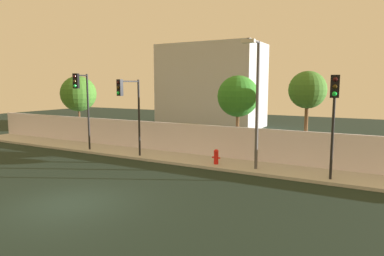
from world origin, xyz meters
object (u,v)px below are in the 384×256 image
at_px(traffic_light_left, 129,101).
at_px(traffic_light_center, 334,105).
at_px(fire_hydrant, 216,156).
at_px(roadside_tree_midleft, 238,97).
at_px(traffic_light_right, 82,95).
at_px(roadside_tree_midright, 308,91).
at_px(roadside_tree_leftmost, 78,94).
at_px(street_lamp_curbside, 256,95).

height_order(traffic_light_left, traffic_light_center, traffic_light_center).
xyz_separation_m(fire_hydrant, roadside_tree_midleft, (0.15, 2.63, 3.05)).
height_order(traffic_light_left, roadside_tree_midleft, roadside_tree_midleft).
bearing_deg(traffic_light_left, fire_hydrant, 10.11).
relative_size(traffic_light_right, roadside_tree_midleft, 1.00).
relative_size(traffic_light_left, roadside_tree_midright, 0.89).
distance_m(traffic_light_center, roadside_tree_midright, 3.96).
relative_size(traffic_light_left, roadside_tree_leftmost, 0.89).
bearing_deg(roadside_tree_leftmost, traffic_light_right, -40.58).
bearing_deg(traffic_light_center, roadside_tree_midright, 115.65).
distance_m(traffic_light_left, street_lamp_curbside, 7.24).
bearing_deg(traffic_light_right, roadside_tree_midright, 14.83).
bearing_deg(roadside_tree_midleft, traffic_light_left, -145.77).
bearing_deg(roadside_tree_midright, fire_hydrant, -146.78).
height_order(traffic_light_right, roadside_tree_midleft, traffic_light_right).
relative_size(fire_hydrant, roadside_tree_leftmost, 0.16).
relative_size(street_lamp_curbside, fire_hydrant, 7.84).
height_order(fire_hydrant, roadside_tree_leftmost, roadside_tree_leftmost).
xyz_separation_m(traffic_light_left, street_lamp_curbside, (7.19, 0.69, 0.41)).
bearing_deg(street_lamp_curbside, roadside_tree_midright, 56.78).
bearing_deg(traffic_light_left, roadside_tree_midleft, 34.23).
distance_m(traffic_light_left, roadside_tree_leftmost, 8.52).
height_order(roadside_tree_midleft, roadside_tree_midright, roadside_tree_midright).
relative_size(traffic_light_center, fire_hydrant, 5.74).
relative_size(traffic_light_left, traffic_light_center, 0.98).
distance_m(traffic_light_right, roadside_tree_midright, 13.29).
height_order(traffic_light_left, roadside_tree_leftmost, roadside_tree_leftmost).
height_order(traffic_light_left, traffic_light_right, traffic_light_right).
bearing_deg(traffic_light_center, roadside_tree_leftmost, 169.17).
xyz_separation_m(street_lamp_curbside, roadside_tree_midright, (1.86, 2.84, 0.17)).
bearing_deg(roadside_tree_leftmost, roadside_tree_midright, 0.00).
relative_size(traffic_light_left, roadside_tree_midleft, 0.92).
xyz_separation_m(traffic_light_left, fire_hydrant, (5.04, 0.90, -2.84)).
distance_m(traffic_light_right, roadside_tree_midleft, 9.60).
xyz_separation_m(traffic_light_right, fire_hydrant, (8.82, 0.77, -3.09)).
bearing_deg(street_lamp_curbside, traffic_light_center, -11.09).
relative_size(roadside_tree_midleft, roadside_tree_midright, 0.96).
relative_size(street_lamp_curbside, roadside_tree_leftmost, 1.25).
bearing_deg(traffic_light_left, street_lamp_curbside, 5.46).
xyz_separation_m(traffic_light_center, street_lamp_curbside, (-3.56, 0.70, 0.35)).
height_order(traffic_light_center, roadside_tree_midleft, roadside_tree_midleft).
relative_size(fire_hydrant, roadside_tree_midleft, 0.16).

